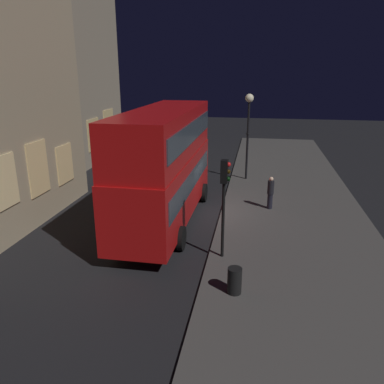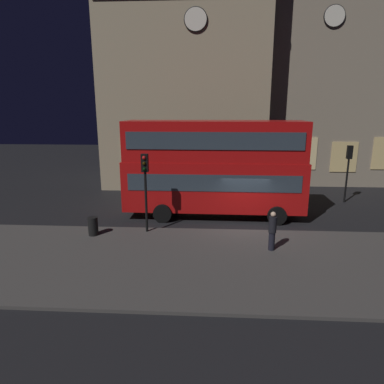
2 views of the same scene
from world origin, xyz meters
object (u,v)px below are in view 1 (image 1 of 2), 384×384
Objects in this scene: double_decker_bus at (165,162)px; pedestrian at (270,192)px; street_lamp at (249,116)px; traffic_light_near_kerb at (224,189)px; litter_bin at (235,281)px; traffic_light_far_side at (146,135)px.

double_decker_bus is 5.91× the size of pedestrian.
pedestrian is at bearing -165.28° from street_lamp.
litter_bin is (-2.48, -0.62, -2.33)m from traffic_light_near_kerb.
double_decker_bus reaches higher than pedestrian.
litter_bin is at bearing -146.75° from double_decker_bus.
traffic_light_near_kerb is 2.24× the size of pedestrian.
traffic_light_far_side is at bearing 84.16° from street_lamp.
double_decker_bus reaches higher than traffic_light_far_side.
pedestrian is (-5.49, -1.44, -3.25)m from street_lamp.
traffic_light_near_kerb is 0.70× the size of street_lamp.
traffic_light_near_kerb reaches higher than traffic_light_far_side.
street_lamp is at bearing 84.86° from traffic_light_far_side.
litter_bin is at bearing 26.99° from traffic_light_far_side.
traffic_light_far_side is at bearing 30.09° from traffic_light_near_kerb.
street_lamp reaches higher than traffic_light_far_side.
traffic_light_far_side is 4.22× the size of litter_bin.
pedestrian is (-6.20, -8.41, -1.69)m from traffic_light_far_side.
traffic_light_near_kerb reaches higher than litter_bin.
double_decker_bus is 5.90m from pedestrian.
traffic_light_near_kerb is 3.45m from litter_bin.
traffic_light_far_side is (11.96, 6.51, -0.19)m from traffic_light_near_kerb.
pedestrian is (5.76, -1.90, -1.88)m from traffic_light_near_kerb.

